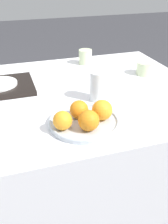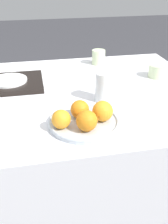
{
  "view_description": "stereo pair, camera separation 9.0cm",
  "coord_description": "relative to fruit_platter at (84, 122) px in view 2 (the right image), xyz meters",
  "views": [
    {
      "loc": [
        -0.18,
        -1.02,
        1.22
      ],
      "look_at": [
        0.06,
        -0.28,
        0.78
      ],
      "focal_mm": 42.0,
      "sensor_mm": 36.0,
      "label": 1
    },
    {
      "loc": [
        -0.09,
        -1.05,
        1.22
      ],
      "look_at": [
        0.06,
        -0.28,
        0.78
      ],
      "focal_mm": 42.0,
      "sensor_mm": 36.0,
      "label": 2
    }
  ],
  "objects": [
    {
      "name": "orange_1",
      "position": [
        -0.08,
        -0.03,
        0.04
      ],
      "size": [
        0.06,
        0.06,
        0.06
      ],
      "color": "orange",
      "rests_on": "fruit_platter"
    },
    {
      "name": "serving_tray",
      "position": [
        -0.28,
        0.4,
        -0.0
      ],
      "size": [
        0.31,
        0.25,
        0.02
      ],
      "color": "black",
      "rests_on": "table"
    },
    {
      "name": "orange_3",
      "position": [
        -0.0,
        -0.06,
        0.04
      ],
      "size": [
        0.07,
        0.07,
        0.07
      ],
      "color": "orange",
      "rests_on": "fruit_platter"
    },
    {
      "name": "cup_1",
      "position": [
        0.21,
        0.61,
        0.03
      ],
      "size": [
        0.07,
        0.07,
        0.08
      ],
      "color": "beige",
      "rests_on": "table"
    },
    {
      "name": "orange_2",
      "position": [
        -0.01,
        0.03,
        0.04
      ],
      "size": [
        0.07,
        0.07,
        0.07
      ],
      "color": "orange",
      "rests_on": "fruit_platter"
    },
    {
      "name": "table",
      "position": [
        -0.06,
        0.28,
        -0.37
      ],
      "size": [
        1.35,
        0.92,
        0.73
      ],
      "color": "white",
      "rests_on": "ground_plane"
    },
    {
      "name": "cup_0",
      "position": [
        0.44,
        0.37,
        0.02
      ],
      "size": [
        0.09,
        0.09,
        0.06
      ],
      "color": "beige",
      "rests_on": "table"
    },
    {
      "name": "water_glass",
      "position": [
        0.12,
        0.17,
        0.05
      ],
      "size": [
        0.07,
        0.07,
        0.12
      ],
      "color": "silver",
      "rests_on": "table"
    },
    {
      "name": "fruit_platter",
      "position": [
        0.0,
        0.0,
        0.0
      ],
      "size": [
        0.25,
        0.25,
        0.02
      ],
      "color": "#B2BCC6",
      "rests_on": "table"
    },
    {
      "name": "ground_plane",
      "position": [
        -0.06,
        0.28,
        -0.74
      ],
      "size": [
        12.0,
        12.0,
        0.0
      ],
      "primitive_type": "plane",
      "color": "#38383D"
    },
    {
      "name": "side_plate",
      "position": [
        -0.28,
        0.4,
        0.01
      ],
      "size": [
        0.17,
        0.17,
        0.01
      ],
      "color": "white",
      "rests_on": "serving_tray"
    },
    {
      "name": "orange_0",
      "position": [
        0.06,
        -0.01,
        0.04
      ],
      "size": [
        0.07,
        0.07,
        0.07
      ],
      "color": "orange",
      "rests_on": "fruit_platter"
    }
  ]
}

